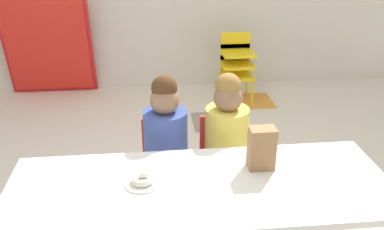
# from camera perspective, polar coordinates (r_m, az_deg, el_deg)

# --- Properties ---
(ground_plane) EXTENTS (6.11, 4.84, 0.02)m
(ground_plane) POSITION_cam_1_polar(r_m,az_deg,el_deg) (2.81, -1.93, -13.31)
(ground_plane) COLOR silver
(craft_table) EXTENTS (1.83, 0.69, 0.57)m
(craft_table) POSITION_cam_1_polar(r_m,az_deg,el_deg) (2.07, 1.12, -10.39)
(craft_table) COLOR white
(craft_table) RESTS_ON ground_plane
(seated_child_near_camera) EXTENTS (0.32, 0.32, 0.92)m
(seated_child_near_camera) POSITION_cam_1_polar(r_m,az_deg,el_deg) (2.54, -3.55, -2.65)
(seated_child_near_camera) COLOR red
(seated_child_near_camera) RESTS_ON ground_plane
(seated_child_middle_seat) EXTENTS (0.33, 0.33, 0.92)m
(seated_child_middle_seat) POSITION_cam_1_polar(r_m,az_deg,el_deg) (2.58, 4.62, -2.25)
(seated_child_middle_seat) COLOR red
(seated_child_middle_seat) RESTS_ON ground_plane
(kid_chair_yellow_stack) EXTENTS (0.32, 0.30, 0.68)m
(kid_chair_yellow_stack) POSITION_cam_1_polar(r_m,az_deg,el_deg) (4.43, 6.00, 7.09)
(kid_chair_yellow_stack) COLOR yellow
(kid_chair_yellow_stack) RESTS_ON ground_plane
(folded_activity_table) EXTENTS (0.90, 0.29, 1.09)m
(folded_activity_table) POSITION_cam_1_polar(r_m,az_deg,el_deg) (4.70, -18.71, 8.77)
(folded_activity_table) COLOR red
(folded_activity_table) RESTS_ON ground_plane
(paper_bag_brown) EXTENTS (0.13, 0.09, 0.22)m
(paper_bag_brown) POSITION_cam_1_polar(r_m,az_deg,el_deg) (2.15, 9.29, -4.41)
(paper_bag_brown) COLOR #9E754C
(paper_bag_brown) RESTS_ON craft_table
(paper_plate_near_edge) EXTENTS (0.18, 0.18, 0.01)m
(paper_plate_near_edge) POSITION_cam_1_polar(r_m,az_deg,el_deg) (2.06, -6.60, -8.99)
(paper_plate_near_edge) COLOR white
(paper_plate_near_edge) RESTS_ON craft_table
(donut_powdered_on_plate) EXTENTS (0.11, 0.11, 0.03)m
(donut_powdered_on_plate) POSITION_cam_1_polar(r_m,az_deg,el_deg) (2.05, -6.63, -8.51)
(donut_powdered_on_plate) COLOR white
(donut_powdered_on_plate) RESTS_ON craft_table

